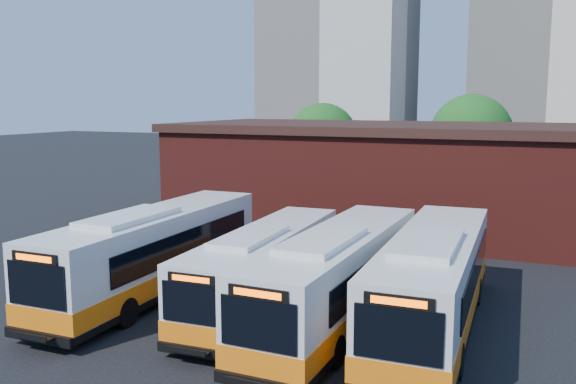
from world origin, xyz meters
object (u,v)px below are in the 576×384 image
at_px(bus_west, 155,255).
at_px(bus_mideast, 337,281).
at_px(bus_east, 433,285).
at_px(bus_midwest, 265,271).
at_px(transit_worker, 321,342).

height_order(bus_west, bus_mideast, bus_west).
bearing_deg(bus_east, bus_midwest, 178.96).
distance_m(bus_midwest, bus_east, 6.29).
distance_m(bus_west, bus_mideast, 7.90).
xyz_separation_m(bus_west, transit_worker, (8.71, -4.15, -0.71)).
bearing_deg(bus_east, transit_worker, -119.33).
bearing_deg(transit_worker, bus_east, -51.40).
bearing_deg(bus_mideast, bus_west, 178.53).
bearing_deg(bus_west, bus_mideast, -3.35).
relative_size(bus_west, bus_east, 1.02).
bearing_deg(bus_mideast, bus_midwest, 169.36).
height_order(bus_mideast, bus_east, bus_east).
bearing_deg(bus_east, bus_mideast, -168.78).
distance_m(bus_west, bus_east, 11.07).
distance_m(bus_mideast, bus_east, 3.26).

